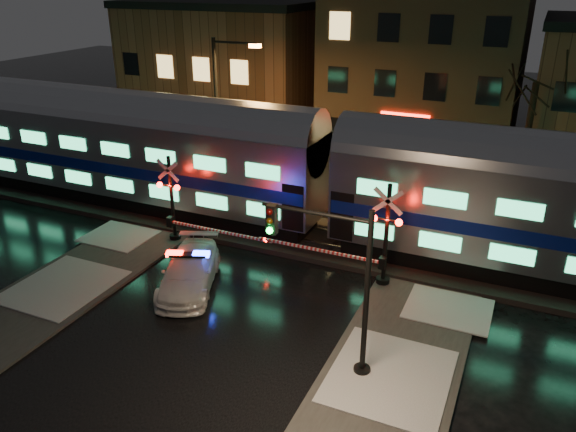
{
  "coord_description": "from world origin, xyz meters",
  "views": [
    {
      "loc": [
        9.25,
        -16.71,
        11.36
      ],
      "look_at": [
        0.66,
        2.5,
        2.2
      ],
      "focal_mm": 35.0,
      "sensor_mm": 36.0,
      "label": 1
    }
  ],
  "objects_px": {
    "streetlight": "(221,106)",
    "crossing_signal_right": "(376,244)",
    "police_car": "(189,271)",
    "traffic_light": "(338,287)",
    "crossing_signal_left": "(178,209)"
  },
  "relations": [
    {
      "from": "crossing_signal_right",
      "to": "streetlight",
      "type": "height_order",
      "value": "streetlight"
    },
    {
      "from": "crossing_signal_right",
      "to": "traffic_light",
      "type": "xyz_separation_m",
      "value": [
        0.35,
        -5.47,
        1.16
      ]
    },
    {
      "from": "streetlight",
      "to": "crossing_signal_right",
      "type": "bearing_deg",
      "value": -32.28
    },
    {
      "from": "crossing_signal_right",
      "to": "crossing_signal_left",
      "type": "distance_m",
      "value": 9.07
    },
    {
      "from": "crossing_signal_right",
      "to": "traffic_light",
      "type": "height_order",
      "value": "traffic_light"
    },
    {
      "from": "police_car",
      "to": "streetlight",
      "type": "relative_size",
      "value": 0.61
    },
    {
      "from": "police_car",
      "to": "streetlight",
      "type": "xyz_separation_m",
      "value": [
        -4.08,
        9.83,
        4.1
      ]
    },
    {
      "from": "crossing_signal_left",
      "to": "streetlight",
      "type": "xyz_separation_m",
      "value": [
        -1.52,
        6.7,
        3.12
      ]
    },
    {
      "from": "police_car",
      "to": "traffic_light",
      "type": "distance_m",
      "value": 7.58
    },
    {
      "from": "crossing_signal_left",
      "to": "streetlight",
      "type": "height_order",
      "value": "streetlight"
    },
    {
      "from": "crossing_signal_right",
      "to": "traffic_light",
      "type": "bearing_deg",
      "value": -86.37
    },
    {
      "from": "traffic_light",
      "to": "streetlight",
      "type": "bearing_deg",
      "value": 134.52
    },
    {
      "from": "police_car",
      "to": "crossing_signal_right",
      "type": "bearing_deg",
      "value": 3.76
    },
    {
      "from": "crossing_signal_right",
      "to": "crossing_signal_left",
      "type": "relative_size",
      "value": 1.05
    },
    {
      "from": "police_car",
      "to": "crossing_signal_left",
      "type": "bearing_deg",
      "value": 107.33
    }
  ]
}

